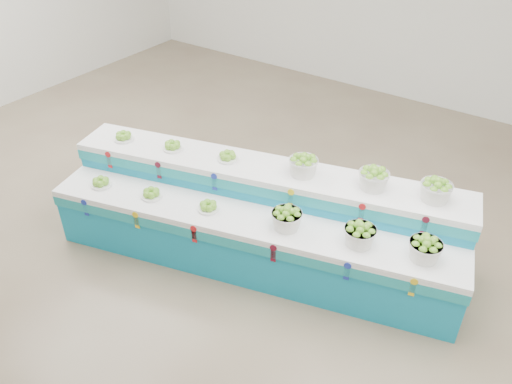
% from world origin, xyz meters
% --- Properties ---
extents(ground, '(10.00, 10.00, 0.00)m').
position_xyz_m(ground, '(0.00, 0.00, 0.00)').
color(ground, brown).
rests_on(ground, ground).
extents(display_stand, '(4.59, 2.24, 1.02)m').
position_xyz_m(display_stand, '(0.97, -0.07, 0.51)').
color(display_stand, '#128CB4').
rests_on(display_stand, ground).
extents(plate_lower_left, '(0.28, 0.28, 0.10)m').
position_xyz_m(plate_lower_left, '(-0.66, -0.78, 0.77)').
color(plate_lower_left, white).
rests_on(plate_lower_left, display_stand).
extents(plate_lower_mid, '(0.28, 0.28, 0.10)m').
position_xyz_m(plate_lower_mid, '(-0.04, -0.62, 0.77)').
color(plate_lower_mid, white).
rests_on(plate_lower_mid, display_stand).
extents(plate_lower_right, '(0.28, 0.28, 0.10)m').
position_xyz_m(plate_lower_right, '(0.62, -0.45, 0.77)').
color(plate_lower_right, white).
rests_on(plate_lower_right, display_stand).
extents(basket_lower_left, '(0.38, 0.38, 0.23)m').
position_xyz_m(basket_lower_left, '(1.45, -0.23, 0.84)').
color(basket_lower_left, silver).
rests_on(basket_lower_left, display_stand).
extents(basket_lower_mid, '(0.38, 0.38, 0.23)m').
position_xyz_m(basket_lower_mid, '(2.15, -0.04, 0.84)').
color(basket_lower_mid, silver).
rests_on(basket_lower_mid, display_stand).
extents(basket_lower_right, '(0.38, 0.38, 0.23)m').
position_xyz_m(basket_lower_right, '(2.74, 0.11, 0.84)').
color(basket_lower_right, silver).
rests_on(basket_lower_right, display_stand).
extents(plate_upper_left, '(0.28, 0.28, 0.10)m').
position_xyz_m(plate_upper_left, '(-0.80, -0.25, 1.07)').
color(plate_upper_left, white).
rests_on(plate_upper_left, display_stand).
extents(plate_upper_mid, '(0.28, 0.28, 0.10)m').
position_xyz_m(plate_upper_mid, '(-0.18, -0.09, 1.07)').
color(plate_upper_mid, white).
rests_on(plate_upper_mid, display_stand).
extents(plate_upper_right, '(0.28, 0.28, 0.10)m').
position_xyz_m(plate_upper_right, '(0.48, 0.09, 1.07)').
color(plate_upper_right, white).
rests_on(plate_upper_right, display_stand).
extents(basket_upper_left, '(0.38, 0.38, 0.23)m').
position_xyz_m(basket_upper_left, '(1.31, 0.31, 1.14)').
color(basket_upper_left, silver).
rests_on(basket_upper_left, display_stand).
extents(basket_upper_mid, '(0.38, 0.38, 0.23)m').
position_xyz_m(basket_upper_mid, '(2.01, 0.49, 1.14)').
color(basket_upper_mid, silver).
rests_on(basket_upper_mid, display_stand).
extents(basket_upper_right, '(0.38, 0.38, 0.23)m').
position_xyz_m(basket_upper_right, '(2.60, 0.65, 1.14)').
color(basket_upper_right, silver).
rests_on(basket_upper_right, display_stand).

